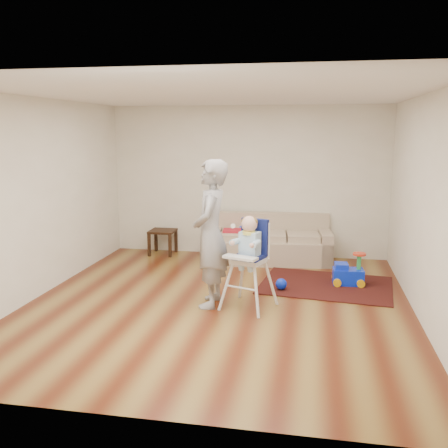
% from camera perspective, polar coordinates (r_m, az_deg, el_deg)
% --- Properties ---
extents(ground, '(5.50, 5.50, 0.00)m').
position_cam_1_polar(ground, '(6.70, -0.63, -9.07)').
color(ground, '#511E0D').
rests_on(ground, ground).
extents(room_envelope, '(5.04, 5.52, 2.72)m').
position_cam_1_polar(room_envelope, '(6.83, 0.19, 7.42)').
color(room_envelope, beige).
rests_on(room_envelope, ground).
extents(sofa, '(2.18, 1.07, 0.81)m').
position_cam_1_polar(sofa, '(8.72, 5.22, -1.66)').
color(sofa, tan).
rests_on(sofa, ground).
extents(side_table, '(0.45, 0.45, 0.45)m').
position_cam_1_polar(side_table, '(9.29, -7.01, -2.06)').
color(side_table, black).
rests_on(side_table, ground).
extents(area_rug, '(2.04, 1.63, 0.02)m').
position_cam_1_polar(area_rug, '(7.58, 11.58, -6.86)').
color(area_rug, black).
rests_on(area_rug, ground).
extents(ride_on_toy, '(0.46, 0.34, 0.48)m').
position_cam_1_polar(ride_on_toy, '(7.61, 14.04, -4.93)').
color(ride_on_toy, '#0B2AE9').
rests_on(ride_on_toy, area_rug).
extents(toy_ball, '(0.16, 0.16, 0.16)m').
position_cam_1_polar(toy_ball, '(7.23, 6.56, -6.83)').
color(toy_ball, '#0B2AE9').
rests_on(toy_ball, area_rug).
extents(high_chair, '(0.71, 0.71, 1.21)m').
position_cam_1_polar(high_chair, '(6.39, 2.86, -4.56)').
color(high_chair, silver).
rests_on(high_chair, ground).
extents(adult, '(0.49, 0.72, 1.91)m').
position_cam_1_polar(adult, '(6.40, -1.53, -1.13)').
color(adult, gray).
rests_on(adult, ground).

